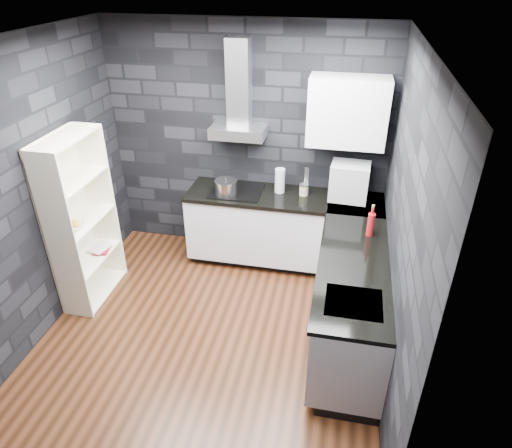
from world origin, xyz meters
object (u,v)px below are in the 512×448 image
(appliance_garage, at_px, (349,181))
(bookshelf, at_px, (82,221))
(pot, at_px, (226,188))
(storage_jar, at_px, (304,190))
(fruit_bowl, at_px, (74,225))
(red_bottle, at_px, (371,225))
(glass_vase, at_px, (280,181))
(utensil_crock, at_px, (306,189))

(appliance_garage, relative_size, bookshelf, 0.22)
(appliance_garage, bearing_deg, pot, -171.27)
(bookshelf, bearing_deg, storage_jar, 25.76)
(storage_jar, bearing_deg, appliance_garage, -3.32)
(pot, bearing_deg, appliance_garage, 5.50)
(fruit_bowl, bearing_deg, red_bottle, 9.22)
(bookshelf, bearing_deg, fruit_bowl, -90.43)
(fruit_bowl, bearing_deg, glass_vase, 33.18)
(utensil_crock, relative_size, appliance_garage, 0.30)
(utensil_crock, height_order, red_bottle, red_bottle)
(glass_vase, xyz_separation_m, red_bottle, (0.99, -0.75, -0.02))
(glass_vase, xyz_separation_m, fruit_bowl, (-1.85, -1.21, -0.10))
(storage_jar, height_order, red_bottle, red_bottle)
(utensil_crock, distance_m, fruit_bowl, 2.47)
(storage_jar, height_order, bookshelf, bookshelf)
(storage_jar, xyz_separation_m, red_bottle, (0.72, -0.72, 0.06))
(appliance_garage, distance_m, red_bottle, 0.74)
(appliance_garage, relative_size, fruit_bowl, 1.86)
(utensil_crock, bearing_deg, storage_jar, -112.77)
(glass_vase, relative_size, utensil_crock, 2.33)
(appliance_garage, height_order, red_bottle, appliance_garage)
(red_bottle, height_order, fruit_bowl, red_bottle)
(utensil_crock, bearing_deg, bookshelf, -153.14)
(glass_vase, bearing_deg, storage_jar, -5.43)
(pot, bearing_deg, fruit_bowl, -141.09)
(storage_jar, bearing_deg, glass_vase, 174.57)
(pot, relative_size, storage_jar, 2.07)
(pot, bearing_deg, red_bottle, -19.78)
(red_bottle, xyz_separation_m, fruit_bowl, (-2.84, -0.46, -0.08))
(pot, distance_m, red_bottle, 1.67)
(bookshelf, bearing_deg, red_bottle, 6.06)
(glass_vase, bearing_deg, appliance_garage, -4.09)
(pot, relative_size, appliance_garage, 0.60)
(red_bottle, bearing_deg, appliance_garage, 108.43)
(pot, bearing_deg, bookshelf, -145.06)
(storage_jar, bearing_deg, utensil_crock, 67.23)
(pot, bearing_deg, storage_jar, 10.43)
(pot, distance_m, storage_jar, 0.87)
(red_bottle, bearing_deg, utensil_crock, 132.59)
(storage_jar, relative_size, red_bottle, 0.51)
(glass_vase, height_order, utensil_crock, glass_vase)
(utensil_crock, xyz_separation_m, appliance_garage, (0.47, -0.07, 0.17))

